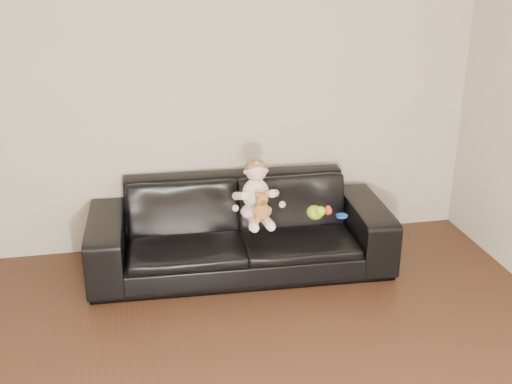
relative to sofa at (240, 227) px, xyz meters
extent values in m
plane|color=beige|center=(-0.46, 0.50, 0.96)|extent=(5.00, 0.00, 5.00)
imported|color=black|center=(0.00, 0.00, 0.00)|extent=(2.33, 0.99, 0.67)
ellipsoid|color=#FED7DB|center=(0.11, -0.11, 0.17)|extent=(0.24, 0.21, 0.13)
ellipsoid|color=white|center=(0.11, -0.10, 0.31)|extent=(0.21, 0.17, 0.24)
sphere|color=beige|center=(0.11, -0.11, 0.49)|extent=(0.17, 0.17, 0.16)
ellipsoid|color=#8C603F|center=(0.11, -0.10, 0.52)|extent=(0.17, 0.17, 0.11)
cylinder|color=#FED7DB|center=(0.06, -0.26, 0.15)|extent=(0.08, 0.20, 0.08)
cylinder|color=#FED7DB|center=(0.15, -0.26, 0.15)|extent=(0.08, 0.20, 0.08)
sphere|color=white|center=(0.05, -0.36, 0.15)|extent=(0.07, 0.07, 0.07)
sphere|color=white|center=(0.16, -0.36, 0.15)|extent=(0.07, 0.07, 0.07)
cylinder|color=white|center=(-0.02, -0.15, 0.32)|extent=(0.07, 0.17, 0.11)
cylinder|color=white|center=(0.23, -0.15, 0.32)|extent=(0.07, 0.17, 0.11)
ellipsoid|color=#A76A2F|center=(0.12, -0.26, 0.23)|extent=(0.14, 0.12, 0.14)
sphere|color=#A76A2F|center=(0.12, -0.28, 0.34)|extent=(0.11, 0.11, 0.09)
sphere|color=#A76A2F|center=(0.08, -0.27, 0.37)|extent=(0.04, 0.04, 0.04)
sphere|color=#A76A2F|center=(0.15, -0.27, 0.37)|extent=(0.04, 0.04, 0.04)
sphere|color=#593819|center=(0.12, -0.32, 0.33)|extent=(0.04, 0.04, 0.04)
ellipsoid|color=#98E51B|center=(0.54, -0.19, 0.16)|extent=(0.13, 0.16, 0.10)
sphere|color=red|center=(0.66, -0.14, 0.14)|extent=(0.08, 0.08, 0.07)
cylinder|color=blue|center=(0.76, -0.19, 0.11)|extent=(0.10, 0.10, 0.01)
camera|label=1|loc=(-0.76, -4.45, 2.08)|focal=45.00mm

